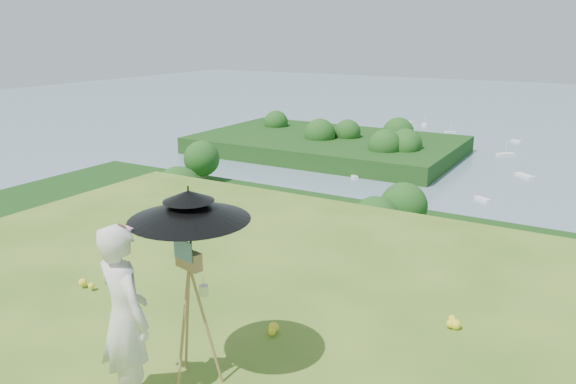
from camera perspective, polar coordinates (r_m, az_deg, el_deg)
The scene contains 9 objects.
shoreline_tier at distance 87.14m, azimuth 25.79°, elevation -12.47°, with size 170.00×28.00×8.00m, color #6D6357.
peninsula at distance 178.64m, azimuth 3.99°, elevation 5.60°, with size 90.00×60.00×12.00m, color #133E11, non-canonical shape.
slope_trees at distance 42.01m, azimuth 24.25°, elevation -11.25°, with size 110.00×50.00×6.00m, color #185119, non-canonical shape.
harbor_town at distance 84.41m, azimuth 26.33°, elevation -8.57°, with size 110.00×22.00×5.00m, color silver, non-canonical shape.
moored_boats at distance 168.52m, azimuth 24.34°, elevation 1.95°, with size 140.00×140.00×0.70m, color white, non-canonical shape.
painter at distance 5.18m, azimuth -16.25°, elevation -12.16°, with size 0.63×0.41×1.73m, color white.
field_easel at distance 5.40m, azimuth -9.77°, elevation -12.01°, with size 0.56×0.56×1.48m, color #9E7642, non-canonical shape.
sun_umbrella at distance 5.08m, azimuth -9.94°, elevation -3.43°, with size 1.09×1.09×0.74m, color black, non-canonical shape.
painter_cap at distance 4.86m, azimuth -16.99°, elevation -3.63°, with size 0.18×0.22×0.10m, color pink, non-canonical shape.
Camera 1 is at (2.37, -2.76, 3.26)m, focal length 35.00 mm.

